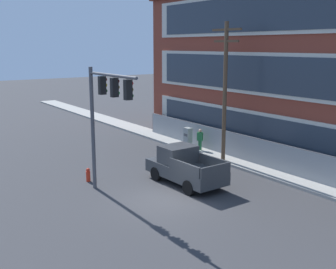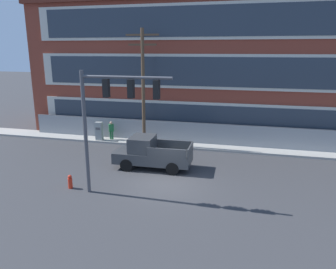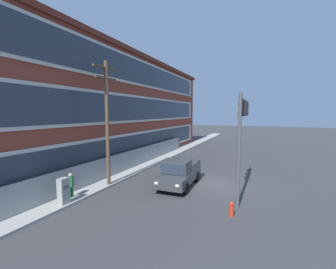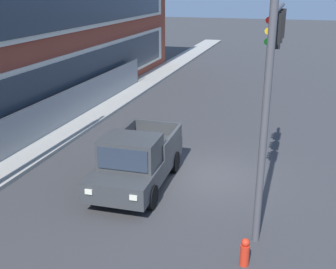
{
  "view_description": "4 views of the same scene",
  "coord_description": "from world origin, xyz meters",
  "px_view_note": "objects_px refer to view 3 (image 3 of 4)",
  "views": [
    {
      "loc": [
        16.31,
        -11.1,
        7.56
      ],
      "look_at": [
        -2.65,
        2.01,
        2.66
      ],
      "focal_mm": 45.0,
      "sensor_mm": 36.0,
      "label": 1
    },
    {
      "loc": [
        4.38,
        -16.87,
        7.5
      ],
      "look_at": [
        -0.94,
        4.2,
        1.81
      ],
      "focal_mm": 35.0,
      "sensor_mm": 36.0,
      "label": 2
    },
    {
      "loc": [
        -16.65,
        -3.31,
        5.4
      ],
      "look_at": [
        -0.06,
        3.9,
        3.64
      ],
      "focal_mm": 24.0,
      "sensor_mm": 36.0,
      "label": 3
    },
    {
      "loc": [
        -14.26,
        -2.64,
        6.8
      ],
      "look_at": [
        -0.22,
        1.65,
        1.57
      ],
      "focal_mm": 45.0,
      "sensor_mm": 36.0,
      "label": 4
    }
  ],
  "objects_px": {
    "fire_hydrant": "(231,209)",
    "traffic_signal_mast": "(242,124)",
    "pickup_truck_dark_grey": "(179,173)",
    "electrical_cabinet": "(63,192)",
    "pedestrian_near_cabinet": "(71,184)",
    "utility_pole_near_corner": "(107,118)"
  },
  "relations": [
    {
      "from": "traffic_signal_mast",
      "to": "fire_hydrant",
      "type": "bearing_deg",
      "value": 176.56
    },
    {
      "from": "pickup_truck_dark_grey",
      "to": "electrical_cabinet",
      "type": "bearing_deg",
      "value": 141.17
    },
    {
      "from": "pickup_truck_dark_grey",
      "to": "electrical_cabinet",
      "type": "relative_size",
      "value": 3.01
    },
    {
      "from": "utility_pole_near_corner",
      "to": "fire_hydrant",
      "type": "relative_size",
      "value": 11.55
    },
    {
      "from": "utility_pole_near_corner",
      "to": "electrical_cabinet",
      "type": "bearing_deg",
      "value": 178.71
    },
    {
      "from": "electrical_cabinet",
      "to": "fire_hydrant",
      "type": "distance_m",
      "value": 9.41
    },
    {
      "from": "utility_pole_near_corner",
      "to": "pedestrian_near_cabinet",
      "type": "distance_m",
      "value": 5.05
    },
    {
      "from": "traffic_signal_mast",
      "to": "utility_pole_near_corner",
      "type": "height_order",
      "value": "utility_pole_near_corner"
    },
    {
      "from": "utility_pole_near_corner",
      "to": "electrical_cabinet",
      "type": "height_order",
      "value": "utility_pole_near_corner"
    },
    {
      "from": "fire_hydrant",
      "to": "utility_pole_near_corner",
      "type": "bearing_deg",
      "value": 81.32
    },
    {
      "from": "electrical_cabinet",
      "to": "fire_hydrant",
      "type": "height_order",
      "value": "electrical_cabinet"
    },
    {
      "from": "utility_pole_near_corner",
      "to": "electrical_cabinet",
      "type": "relative_size",
      "value": 5.38
    },
    {
      "from": "pickup_truck_dark_grey",
      "to": "electrical_cabinet",
      "type": "xyz_separation_m",
      "value": [
        -5.98,
        4.81,
        -0.12
      ]
    },
    {
      "from": "electrical_cabinet",
      "to": "fire_hydrant",
      "type": "relative_size",
      "value": 2.15
    },
    {
      "from": "traffic_signal_mast",
      "to": "fire_hydrant",
      "type": "relative_size",
      "value": 8.32
    },
    {
      "from": "electrical_cabinet",
      "to": "fire_hydrant",
      "type": "xyz_separation_m",
      "value": [
        2.57,
        -9.04,
        -0.46
      ]
    },
    {
      "from": "pedestrian_near_cabinet",
      "to": "fire_hydrant",
      "type": "relative_size",
      "value": 2.17
    },
    {
      "from": "pickup_truck_dark_grey",
      "to": "utility_pole_near_corner",
      "type": "bearing_deg",
      "value": 113.32
    },
    {
      "from": "fire_hydrant",
      "to": "pedestrian_near_cabinet",
      "type": "bearing_deg",
      "value": 99.98
    },
    {
      "from": "electrical_cabinet",
      "to": "traffic_signal_mast",
      "type": "bearing_deg",
      "value": -60.42
    },
    {
      "from": "fire_hydrant",
      "to": "traffic_signal_mast",
      "type": "bearing_deg",
      "value": -3.44
    },
    {
      "from": "utility_pole_near_corner",
      "to": "electrical_cabinet",
      "type": "distance_m",
      "value": 5.73
    }
  ]
}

